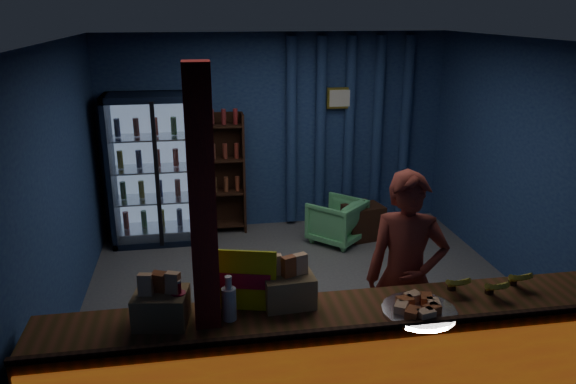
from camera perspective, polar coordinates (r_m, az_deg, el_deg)
name	(u,v)px	position (r m, az deg, el deg)	size (l,w,h in m)	color
ground	(308,298)	(5.96, 2.00, -10.69)	(4.60, 4.60, 0.00)	#515154
room_walls	(309,152)	(5.39, 2.18, 4.10)	(4.60, 4.60, 4.60)	navy
counter	(363,369)	(4.14, 7.61, -17.40)	(4.40, 0.57, 0.99)	brown
support_post	(206,273)	(3.58, -8.33, -8.16)	(0.16, 0.16, 2.60)	maroon
beverage_cooler	(159,169)	(7.31, -13.01, 2.26)	(1.20, 0.62, 1.90)	black
bottle_shelf	(225,174)	(7.48, -6.37, 1.86)	(0.50, 0.28, 1.60)	#341C10
curtain_folds	(349,130)	(7.71, 6.24, 6.24)	(1.74, 0.14, 2.50)	navy
framed_picture	(340,98)	(7.55, 5.34, 9.48)	(0.36, 0.04, 0.28)	gold
shopkeeper	(405,278)	(4.54, 11.83, -8.59)	(0.63, 0.41, 1.73)	maroon
green_chair	(337,221)	(7.23, 4.97, -2.94)	(0.60, 0.62, 0.56)	#63C779
side_table	(363,222)	(7.40, 7.63, -3.02)	(0.55, 0.45, 0.54)	#341C10
yellow_sign	(239,280)	(3.80, -5.03, -8.90)	(0.51, 0.23, 0.40)	#D5D70B
soda_bottles	(192,302)	(3.73, -9.75, -10.96)	(0.57, 0.17, 0.31)	red
snack_box_left	(161,305)	(3.73, -12.76, -11.17)	(0.37, 0.33, 0.35)	#A68850
snack_box_centre	(288,287)	(3.86, 0.01, -9.60)	(0.36, 0.30, 0.36)	#A68850
pastry_tray	(419,309)	(3.90, 13.19, -11.52)	(0.50, 0.50, 0.08)	silver
banana_bunches	(488,282)	(4.28, 19.64, -8.60)	(0.69, 0.28, 0.15)	gold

